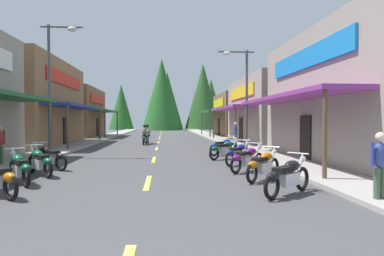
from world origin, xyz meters
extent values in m
cube|color=#424244|center=(0.00, 25.10, -0.05)|extent=(9.68, 80.21, 0.10)
cube|color=#9E9991|center=(-5.90, 25.10, 0.06)|extent=(2.12, 80.21, 0.12)
cube|color=#9E9991|center=(5.90, 25.10, 0.06)|extent=(2.12, 80.21, 0.12)
cube|color=#E0C64C|center=(0.00, 8.30, 0.01)|extent=(0.16, 2.40, 0.01)
cube|color=#E0C64C|center=(0.00, 14.16, 0.01)|extent=(0.16, 2.40, 0.01)
cube|color=#E0C64C|center=(0.00, 20.35, 0.01)|extent=(0.16, 2.40, 0.01)
cube|color=#E0C64C|center=(0.00, 26.64, 0.01)|extent=(0.16, 2.40, 0.01)
cube|color=#E0C64C|center=(0.00, 32.52, 0.01)|extent=(0.16, 2.40, 0.01)
cube|color=#E0C64C|center=(0.00, 37.53, 0.01)|extent=(0.16, 2.40, 0.01)
cube|color=#E0C64C|center=(0.00, 43.44, 0.01)|extent=(0.16, 2.40, 0.01)
cube|color=#E0C64C|center=(0.00, 48.65, 0.01)|extent=(0.16, 2.40, 0.01)
cube|color=#E0C64C|center=(0.00, 54.87, 0.01)|extent=(0.16, 2.40, 0.01)
cylinder|color=brown|center=(-5.35, 16.00, 1.41)|extent=(0.14, 0.14, 2.82)
cube|color=olive|center=(-10.29, 24.05, 3.16)|extent=(6.68, 11.71, 6.32)
cube|color=navy|center=(-6.05, 24.05, 2.90)|extent=(1.80, 10.54, 0.16)
cylinder|color=brown|center=(-5.35, 18.98, 1.41)|extent=(0.14, 0.14, 2.82)
cylinder|color=brown|center=(-5.35, 29.12, 1.41)|extent=(0.14, 0.14, 2.82)
cube|color=red|center=(-6.89, 24.05, 4.93)|extent=(0.10, 8.20, 0.90)
cube|color=black|center=(-6.91, 24.05, 1.05)|extent=(0.08, 1.10, 2.10)
cube|color=brown|center=(-10.71, 36.24, 2.71)|extent=(7.51, 10.13, 5.41)
cube|color=#236033|center=(-6.05, 36.24, 2.90)|extent=(1.80, 9.11, 0.16)
cylinder|color=brown|center=(-5.35, 31.88, 1.41)|extent=(0.14, 0.14, 2.82)
cylinder|color=brown|center=(-5.35, 40.60, 1.41)|extent=(0.14, 0.14, 2.82)
cube|color=red|center=(-6.89, 36.24, 4.22)|extent=(0.10, 7.09, 0.90)
cube|color=black|center=(-6.91, 36.24, 1.05)|extent=(0.08, 1.10, 2.10)
cube|color=#8C338C|center=(6.05, 12.90, 2.90)|extent=(1.80, 10.36, 0.16)
cylinder|color=brown|center=(5.35, 7.92, 1.41)|extent=(0.14, 0.14, 2.82)
cylinder|color=brown|center=(5.35, 17.88, 1.41)|extent=(0.14, 0.14, 2.82)
cube|color=#197FCC|center=(6.89, 12.90, 4.69)|extent=(0.10, 8.06, 0.90)
cube|color=black|center=(6.91, 12.90, 1.05)|extent=(0.08, 1.10, 2.10)
cube|color=gray|center=(10.92, 25.82, 2.70)|extent=(7.92, 11.69, 5.39)
cube|color=#8C338C|center=(6.05, 25.82, 2.90)|extent=(1.80, 10.53, 0.16)
cylinder|color=brown|center=(5.35, 20.76, 1.41)|extent=(0.14, 0.14, 2.82)
cylinder|color=brown|center=(5.35, 30.88, 1.41)|extent=(0.14, 0.14, 2.82)
cube|color=yellow|center=(6.89, 25.82, 4.20)|extent=(0.10, 8.19, 0.90)
cube|color=black|center=(6.91, 25.82, 1.05)|extent=(0.08, 1.10, 2.10)
cube|color=brown|center=(10.23, 37.34, 2.49)|extent=(6.55, 9.26, 4.98)
cube|color=#236033|center=(6.05, 37.34, 2.90)|extent=(1.80, 8.33, 0.16)
cylinder|color=brown|center=(5.35, 33.37, 1.41)|extent=(0.14, 0.14, 2.82)
cylinder|color=brown|center=(5.35, 41.31, 1.41)|extent=(0.14, 0.14, 2.82)
cube|color=yellow|center=(6.89, 37.34, 3.89)|extent=(0.10, 6.48, 0.90)
cube|color=black|center=(6.91, 37.34, 1.05)|extent=(0.08, 1.10, 2.10)
cylinder|color=#474C51|center=(-5.24, 15.45, 3.33)|extent=(0.14, 0.14, 6.65)
cylinder|color=#474C51|center=(-4.61, 15.45, 6.55)|extent=(2.06, 0.10, 0.10)
ellipsoid|color=silver|center=(-4.09, 15.45, 6.45)|extent=(0.50, 0.30, 0.24)
cylinder|color=#474C51|center=(5.24, 17.12, 2.95)|extent=(0.14, 0.14, 5.90)
cylinder|color=#474C51|center=(4.61, 17.12, 5.80)|extent=(2.06, 0.10, 0.10)
ellipsoid|color=silver|center=(4.09, 17.12, 5.70)|extent=(0.50, 0.30, 0.24)
torus|color=black|center=(4.18, 6.81, 0.32)|extent=(0.55, 0.49, 0.64)
torus|color=black|center=(3.03, 5.84, 0.32)|extent=(0.55, 0.49, 0.64)
cube|color=silver|center=(3.61, 6.33, 0.40)|extent=(0.72, 0.66, 0.32)
ellipsoid|color=black|center=(3.76, 6.45, 0.72)|extent=(0.63, 0.61, 0.28)
cube|color=black|center=(3.42, 6.17, 0.68)|extent=(0.64, 0.60, 0.12)
ellipsoid|color=black|center=(3.07, 5.88, 0.55)|extent=(0.49, 0.47, 0.24)
cylinder|color=silver|center=(4.08, 6.72, 0.65)|extent=(0.32, 0.28, 0.71)
cylinder|color=silver|center=(3.99, 6.65, 1.02)|extent=(0.42, 0.49, 0.04)
sphere|color=white|center=(4.21, 6.83, 0.85)|extent=(0.16, 0.16, 0.16)
torus|color=black|center=(4.13, 8.98, 0.32)|extent=(0.51, 0.53, 0.64)
torus|color=black|center=(3.10, 7.89, 0.32)|extent=(0.51, 0.53, 0.64)
cube|color=silver|center=(3.62, 8.44, 0.40)|extent=(0.69, 0.70, 0.32)
ellipsoid|color=#BF660C|center=(3.76, 8.58, 0.72)|extent=(0.62, 0.63, 0.28)
cube|color=black|center=(3.45, 8.26, 0.68)|extent=(0.62, 0.63, 0.12)
ellipsoid|color=#BF660C|center=(3.14, 7.93, 0.55)|extent=(0.48, 0.48, 0.24)
cylinder|color=silver|center=(4.05, 8.89, 0.65)|extent=(0.30, 0.31, 0.71)
cylinder|color=silver|center=(3.96, 8.80, 1.02)|extent=(0.46, 0.44, 0.04)
sphere|color=white|center=(4.16, 9.00, 0.85)|extent=(0.16, 0.16, 0.16)
torus|color=black|center=(4.12, 10.73, 0.32)|extent=(0.54, 0.50, 0.64)
torus|color=black|center=(3.01, 9.72, 0.32)|extent=(0.54, 0.50, 0.64)
cube|color=silver|center=(3.56, 10.22, 0.40)|extent=(0.71, 0.68, 0.32)
ellipsoid|color=#721972|center=(3.71, 10.36, 0.72)|extent=(0.63, 0.61, 0.28)
cube|color=black|center=(3.38, 10.05, 0.68)|extent=(0.63, 0.61, 0.12)
ellipsoid|color=#721972|center=(3.05, 9.75, 0.55)|extent=(0.49, 0.47, 0.24)
cylinder|color=silver|center=(4.02, 10.64, 0.65)|extent=(0.32, 0.29, 0.71)
cylinder|color=silver|center=(3.93, 10.56, 1.02)|extent=(0.43, 0.47, 0.04)
sphere|color=white|center=(4.14, 10.75, 0.85)|extent=(0.16, 0.16, 0.16)
torus|color=black|center=(4.14, 12.65, 0.32)|extent=(0.50, 0.55, 0.64)
torus|color=black|center=(3.14, 11.53, 0.32)|extent=(0.50, 0.55, 0.64)
cube|color=silver|center=(3.64, 12.09, 0.40)|extent=(0.67, 0.71, 0.32)
ellipsoid|color=navy|center=(3.77, 12.24, 0.72)|extent=(0.61, 0.63, 0.28)
cube|color=black|center=(3.48, 11.90, 0.68)|extent=(0.61, 0.63, 0.12)
ellipsoid|color=navy|center=(3.18, 11.57, 0.55)|extent=(0.47, 0.49, 0.24)
cylinder|color=silver|center=(4.05, 12.55, 0.65)|extent=(0.29, 0.32, 0.71)
cylinder|color=silver|center=(3.97, 12.46, 1.02)|extent=(0.48, 0.43, 0.04)
sphere|color=white|center=(4.16, 12.67, 0.85)|extent=(0.16, 0.16, 0.16)
torus|color=black|center=(4.06, 14.57, 0.32)|extent=(0.58, 0.45, 0.64)
torus|color=black|center=(2.84, 13.69, 0.32)|extent=(0.58, 0.45, 0.64)
cube|color=silver|center=(3.45, 14.13, 0.40)|extent=(0.73, 0.64, 0.32)
ellipsoid|color=#0C5933|center=(3.61, 14.25, 0.72)|extent=(0.64, 0.59, 0.28)
cube|color=black|center=(3.25, 13.99, 0.68)|extent=(0.65, 0.58, 0.12)
ellipsoid|color=#0C5933|center=(2.88, 13.72, 0.55)|extent=(0.50, 0.45, 0.24)
cylinder|color=silver|center=(3.95, 14.49, 0.65)|extent=(0.34, 0.26, 0.71)
cylinder|color=silver|center=(3.86, 14.42, 1.02)|extent=(0.38, 0.51, 0.04)
sphere|color=white|center=(4.08, 14.58, 0.85)|extent=(0.16, 0.16, 0.16)
torus|color=black|center=(4.33, 16.32, 0.32)|extent=(0.59, 0.44, 0.64)
torus|color=black|center=(3.09, 15.47, 0.32)|extent=(0.59, 0.44, 0.64)
cube|color=silver|center=(3.71, 15.90, 0.40)|extent=(0.74, 0.63, 0.32)
ellipsoid|color=navy|center=(3.88, 16.01, 0.72)|extent=(0.64, 0.58, 0.28)
cube|color=black|center=(3.51, 15.76, 0.68)|extent=(0.65, 0.57, 0.12)
ellipsoid|color=navy|center=(3.13, 15.50, 0.55)|extent=(0.50, 0.45, 0.24)
cylinder|color=silver|center=(4.23, 16.24, 0.65)|extent=(0.34, 0.26, 0.71)
cylinder|color=silver|center=(4.13, 16.18, 1.02)|extent=(0.37, 0.52, 0.04)
sphere|color=white|center=(4.36, 16.33, 0.85)|extent=(0.16, 0.16, 0.16)
torus|color=black|center=(-3.08, 6.25, 0.32)|extent=(0.55, 0.49, 0.64)
cube|color=black|center=(-3.46, 6.57, 0.68)|extent=(0.64, 0.60, 0.12)
ellipsoid|color=#BF660C|center=(-3.12, 6.28, 0.55)|extent=(0.49, 0.47, 0.24)
torus|color=black|center=(-4.22, 9.01, 0.32)|extent=(0.46, 0.58, 0.64)
torus|color=black|center=(-3.35, 7.80, 0.32)|extent=(0.46, 0.58, 0.64)
cube|color=silver|center=(-3.79, 8.41, 0.40)|extent=(0.64, 0.73, 0.32)
ellipsoid|color=#0C5933|center=(-3.90, 8.57, 0.72)|extent=(0.59, 0.64, 0.28)
cube|color=black|center=(-3.64, 8.20, 0.68)|extent=(0.58, 0.65, 0.12)
ellipsoid|color=#0C5933|center=(-3.38, 7.84, 0.55)|extent=(0.45, 0.50, 0.24)
cylinder|color=silver|center=(-4.15, 8.91, 0.65)|extent=(0.27, 0.34, 0.71)
cylinder|color=silver|center=(-4.08, 8.81, 1.02)|extent=(0.51, 0.38, 0.04)
sphere|color=white|center=(-4.24, 9.04, 0.85)|extent=(0.16, 0.16, 0.16)
torus|color=black|center=(-4.21, 10.44, 0.32)|extent=(0.48, 0.56, 0.64)
torus|color=black|center=(-3.25, 9.28, 0.32)|extent=(0.48, 0.56, 0.64)
cube|color=silver|center=(-3.73, 9.86, 0.40)|extent=(0.66, 0.72, 0.32)
ellipsoid|color=#0C5933|center=(-3.86, 10.01, 0.72)|extent=(0.60, 0.64, 0.28)
cube|color=black|center=(-3.57, 9.67, 0.68)|extent=(0.60, 0.64, 0.12)
ellipsoid|color=#0C5933|center=(-3.29, 9.32, 0.55)|extent=(0.46, 0.49, 0.24)
cylinder|color=silver|center=(-4.12, 10.34, 0.65)|extent=(0.28, 0.33, 0.71)
cylinder|color=silver|center=(-4.05, 10.25, 1.02)|extent=(0.49, 0.41, 0.04)
sphere|color=white|center=(-4.22, 10.46, 0.85)|extent=(0.16, 0.16, 0.16)
torus|color=black|center=(-4.55, 11.71, 0.32)|extent=(0.58, 0.45, 0.64)
torus|color=black|center=(-3.31, 10.86, 0.32)|extent=(0.58, 0.45, 0.64)
cube|color=silver|center=(-3.93, 11.29, 0.40)|extent=(0.73, 0.63, 0.32)
ellipsoid|color=black|center=(-4.10, 11.40, 0.72)|extent=(0.64, 0.58, 0.28)
cube|color=black|center=(-3.73, 11.15, 0.68)|extent=(0.65, 0.57, 0.12)
ellipsoid|color=black|center=(-3.36, 10.89, 0.55)|extent=(0.50, 0.45, 0.24)
cylinder|color=silver|center=(-4.44, 11.64, 0.65)|extent=(0.34, 0.26, 0.71)
cylinder|color=silver|center=(-4.34, 11.57, 1.02)|extent=(0.37, 0.52, 0.04)
sphere|color=white|center=(-4.57, 11.73, 0.85)|extent=(0.16, 0.16, 0.16)
torus|color=black|center=(-0.94, 24.97, 0.32)|extent=(0.15, 0.65, 0.64)
torus|color=black|center=(-1.05, 23.48, 0.32)|extent=(0.15, 0.65, 0.64)
cube|color=silver|center=(-1.00, 24.23, 0.40)|extent=(0.33, 0.72, 0.32)
ellipsoid|color=#0C5933|center=(-0.98, 24.42, 0.72)|extent=(0.36, 0.58, 0.28)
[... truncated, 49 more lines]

